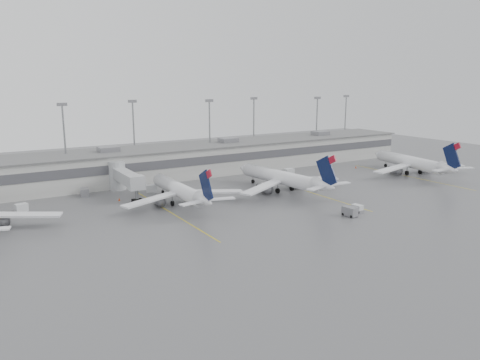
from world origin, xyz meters
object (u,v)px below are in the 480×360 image
baggage_tug (357,209)px  jet_mid_right (283,178)px  jet_far_right (413,162)px  jet_mid_left (180,190)px

baggage_tug → jet_mid_right: bearing=88.7°
jet_far_right → baggage_tug: bearing=-143.8°
jet_mid_left → baggage_tug: 36.78m
jet_far_right → baggage_tug: 46.30m
jet_mid_left → jet_mid_right: 25.70m
jet_far_right → baggage_tug: (-41.56, -20.23, -2.77)m
jet_mid_left → jet_far_right: 69.27m
jet_mid_left → jet_mid_right: size_ratio=0.92×
jet_mid_left → jet_mid_right: bearing=-3.5°
baggage_tug → jet_mid_left: bearing=132.4°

